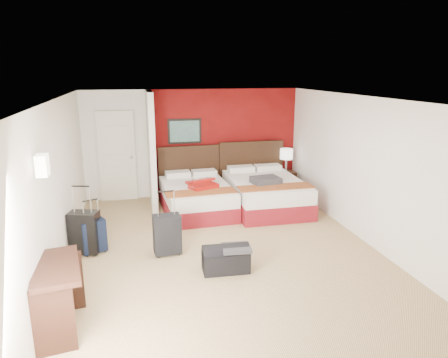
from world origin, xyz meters
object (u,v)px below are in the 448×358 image
object	(u,v)px
bed_left	(197,198)
desk	(59,298)
suitcase_charcoal	(167,236)
duffel_bag	(226,260)
suitcase_black	(85,234)
bed_right	(265,194)
suitcase_navy	(93,237)
nightstand	(285,183)
table_lamp	(286,160)
red_suitcase_open	(202,184)

from	to	relation	value
bed_left	desk	bearing A→B (deg)	-122.95
suitcase_charcoal	duffel_bag	world-z (taller)	suitcase_charcoal
bed_left	suitcase_black	distance (m)	2.68
bed_right	desk	xyz separation A→B (m)	(-3.67, -3.69, 0.09)
bed_left	suitcase_black	size ratio (longest dim) A/B	2.84
suitcase_black	suitcase_navy	distance (m)	0.14
suitcase_navy	nightstand	bearing A→B (deg)	6.72
table_lamp	suitcase_navy	distance (m)	4.97
bed_left	duffel_bag	distance (m)	2.76
nightstand	bed_left	bearing A→B (deg)	-168.13
suitcase_black	desk	xyz separation A→B (m)	(-0.08, -2.11, 0.07)
nightstand	suitcase_black	xyz separation A→B (m)	(-4.39, -2.47, 0.06)
suitcase_black	duffel_bag	world-z (taller)	suitcase_black
bed_left	duffel_bag	bearing A→B (deg)	-92.96
bed_left	nightstand	xyz separation A→B (m)	(2.29, 0.80, -0.01)
suitcase_black	desk	bearing A→B (deg)	-76.72
suitcase_charcoal	suitcase_navy	xyz separation A→B (m)	(-1.18, 0.32, -0.05)
bed_right	suitcase_navy	bearing A→B (deg)	-155.50
bed_right	suitcase_black	world-z (taller)	suitcase_black
suitcase_charcoal	desk	size ratio (longest dim) A/B	0.65
table_lamp	desk	world-z (taller)	table_lamp
suitcase_black	suitcase_charcoal	world-z (taller)	suitcase_black
suitcase_charcoal	duffel_bag	bearing A→B (deg)	-48.98
suitcase_black	red_suitcase_open	bearing A→B (deg)	50.91
nightstand	duffel_bag	size ratio (longest dim) A/B	0.82
bed_left	table_lamp	distance (m)	2.49
nightstand	duffel_bag	world-z (taller)	nightstand
table_lamp	suitcase_black	bearing A→B (deg)	-150.63
red_suitcase_open	desk	size ratio (longest dim) A/B	0.75
bed_right	red_suitcase_open	xyz separation A→B (m)	(-1.40, -0.01, 0.31)
table_lamp	duffel_bag	world-z (taller)	table_lamp
bed_left	suitcase_navy	size ratio (longest dim) A/B	3.62
suitcase_black	duffel_bag	bearing A→B (deg)	-12.13
red_suitcase_open	table_lamp	size ratio (longest dim) A/B	1.37
red_suitcase_open	duffel_bag	distance (m)	2.70
bed_left	table_lamp	size ratio (longest dim) A/B	3.58
red_suitcase_open	bed_right	bearing A→B (deg)	-21.27
bed_left	suitcase_charcoal	world-z (taller)	suitcase_charcoal
bed_right	suitcase_charcoal	size ratio (longest dim) A/B	3.32
suitcase_black	duffel_bag	size ratio (longest dim) A/B	1.00
bed_right	bed_left	bearing A→B (deg)	176.60
bed_right	nightstand	size ratio (longest dim) A/B	3.76
bed_left	table_lamp	world-z (taller)	table_lamp
nightstand	suitcase_charcoal	distance (m)	4.16
bed_left	desk	world-z (taller)	desk
suitcase_black	suitcase_navy	world-z (taller)	suitcase_black
duffel_bag	suitcase_charcoal	bearing A→B (deg)	138.08
nightstand	suitcase_black	world-z (taller)	suitcase_black
nightstand	desk	world-z (taller)	desk
red_suitcase_open	suitcase_navy	xyz separation A→B (m)	(-2.07, -1.57, -0.36)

